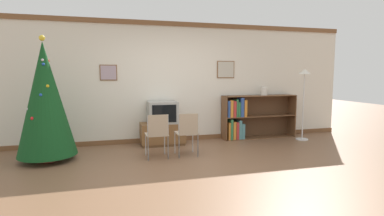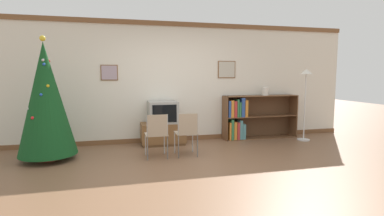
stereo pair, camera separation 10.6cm
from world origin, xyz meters
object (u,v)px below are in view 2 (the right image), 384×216
at_px(tv_console, 163,134).
at_px(vase, 265,91).
at_px(folding_chair_left, 157,133).
at_px(television, 163,112).
at_px(bookshelf, 247,118).
at_px(standing_lamp, 306,86).
at_px(christmas_tree, 46,99).
at_px(folding_chair_right, 187,132).

bearing_deg(tv_console, vase, 1.98).
bearing_deg(vase, folding_chair_left, -157.19).
distance_m(television, bookshelf, 2.05).
relative_size(bookshelf, standing_lamp, 1.10).
bearing_deg(christmas_tree, television, 17.05).
bearing_deg(bookshelf, tv_console, -177.36).
height_order(television, standing_lamp, standing_lamp).
relative_size(television, vase, 3.10).
xyz_separation_m(television, folding_chair_left, (-0.28, -1.08, -0.24)).
bearing_deg(bookshelf, television, -177.29).
relative_size(folding_chair_left, standing_lamp, 0.49).
xyz_separation_m(tv_console, folding_chair_right, (0.28, -1.08, 0.23)).
relative_size(tv_console, standing_lamp, 0.57).
xyz_separation_m(bookshelf, vase, (0.46, -0.01, 0.63)).
bearing_deg(standing_lamp, bookshelf, 157.43).
distance_m(folding_chair_left, bookshelf, 2.60).
relative_size(television, folding_chair_left, 0.76).
xyz_separation_m(christmas_tree, folding_chair_left, (1.90, -0.41, -0.62)).
distance_m(folding_chair_left, folding_chair_right, 0.56).
xyz_separation_m(television, standing_lamp, (3.25, -0.41, 0.56)).
xyz_separation_m(tv_console, bookshelf, (2.04, 0.09, 0.26)).
bearing_deg(vase, television, -177.96).
relative_size(folding_chair_right, vase, 4.08).
bearing_deg(tv_console, christmas_tree, -162.88).
distance_m(christmas_tree, vase, 4.74).
xyz_separation_m(christmas_tree, folding_chair_right, (2.46, -0.41, -0.62)).
bearing_deg(bookshelf, folding_chair_right, -146.23).
height_order(television, vase, vase).
relative_size(television, folding_chair_right, 0.76).
height_order(folding_chair_left, bookshelf, bookshelf).
bearing_deg(television, folding_chair_left, -104.61).
bearing_deg(vase, bookshelf, 179.05).
bearing_deg(bookshelf, folding_chair_left, -153.13).
bearing_deg(christmas_tree, folding_chair_right, -9.44).
bearing_deg(television, standing_lamp, -7.11).
bearing_deg(folding_chair_right, bookshelf, 33.77).
bearing_deg(tv_console, television, -90.00).
bearing_deg(tv_console, folding_chair_left, -104.58).
xyz_separation_m(christmas_tree, vase, (4.68, 0.76, 0.04)).
height_order(television, folding_chair_left, television).
xyz_separation_m(folding_chair_right, standing_lamp, (2.97, 0.67, 0.80)).
relative_size(christmas_tree, folding_chair_left, 2.68).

